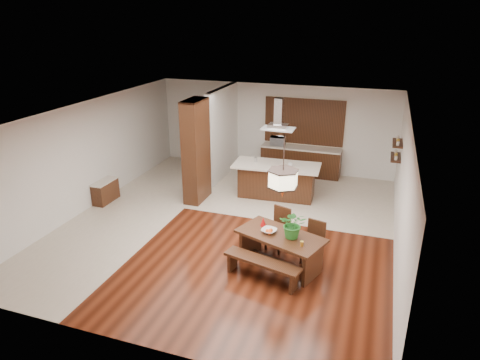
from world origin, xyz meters
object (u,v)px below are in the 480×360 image
(dining_bench, at_px, (262,270))
(microwave, at_px, (278,141))
(dining_chair_left, at_px, (277,230))
(dining_chair_right, at_px, (312,243))
(kitchen_island, at_px, (276,180))
(dining_table, at_px, (280,243))
(fruit_bowl, at_px, (269,231))
(range_hood, at_px, (279,114))
(hallway_console, at_px, (105,191))
(island_cup, at_px, (290,165))
(foliage_plant, at_px, (293,224))
(pendant_lantern, at_px, (283,167))

(dining_bench, relative_size, microwave, 3.28)
(dining_chair_left, distance_m, microwave, 5.19)
(dining_chair_right, distance_m, microwave, 5.74)
(dining_bench, height_order, kitchen_island, kitchen_island)
(dining_table, xyz_separation_m, kitchen_island, (-0.99, 3.58, -0.03))
(fruit_bowl, bearing_deg, dining_chair_right, 21.60)
(fruit_bowl, height_order, range_hood, range_hood)
(hallway_console, xyz_separation_m, kitchen_island, (4.51, 1.91, 0.20))
(hallway_console, height_order, dining_chair_right, dining_chair_right)
(island_cup, bearing_deg, kitchen_island, 170.68)
(foliage_plant, xyz_separation_m, range_hood, (-1.25, 3.62, 1.41))
(microwave, bearing_deg, dining_chair_right, -75.47)
(dining_bench, relative_size, foliage_plant, 2.68)
(hallway_console, height_order, island_cup, island_cup)
(dining_chair_left, relative_size, range_hood, 1.10)
(dining_bench, xyz_separation_m, fruit_bowl, (-0.04, 0.63, 0.56))
(pendant_lantern, relative_size, fruit_bowl, 4.24)
(island_cup, bearing_deg, pendant_lantern, -80.39)
(dining_table, distance_m, range_hood, 4.19)
(kitchen_island, bearing_deg, dining_chair_right, -67.17)
(dining_bench, height_order, fruit_bowl, fruit_bowl)
(island_cup, bearing_deg, microwave, 112.66)
(hallway_console, bearing_deg, dining_chair_left, -10.79)
(range_hood, relative_size, island_cup, 7.45)
(hallway_console, distance_m, island_cup, 5.30)
(island_cup, bearing_deg, fruit_bowl, -84.50)
(island_cup, bearing_deg, dining_chair_left, -82.78)
(range_hood, bearing_deg, island_cup, -9.91)
(dining_chair_left, height_order, kitchen_island, kitchen_island)
(dining_bench, bearing_deg, pendant_lantern, 70.04)
(pendant_lantern, distance_m, fruit_bowl, 1.48)
(dining_table, xyz_separation_m, pendant_lantern, (-0.00, 0.00, 1.69))
(hallway_console, height_order, dining_table, dining_table)
(hallway_console, relative_size, dining_table, 0.44)
(dining_chair_right, distance_m, range_hood, 4.12)
(dining_chair_right, height_order, foliage_plant, foliage_plant)
(hallway_console, xyz_separation_m, dining_table, (5.50, -1.67, 0.24))
(island_cup, xyz_separation_m, microwave, (-0.90, 2.15, 0.03))
(microwave, bearing_deg, pendant_lantern, -82.34)
(hallway_console, height_order, kitchen_island, kitchen_island)
(island_cup, bearing_deg, dining_table, -80.39)
(dining_chair_right, relative_size, kitchen_island, 0.37)
(dining_bench, relative_size, range_hood, 1.80)
(dining_table, xyz_separation_m, dining_chair_right, (0.61, 0.36, -0.09))
(dining_table, bearing_deg, kitchen_island, 105.48)
(dining_chair_left, height_order, foliage_plant, foliage_plant)
(range_hood, bearing_deg, dining_chair_left, -75.45)
(pendant_lantern, relative_size, range_hood, 1.46)
(hallway_console, relative_size, dining_chair_right, 0.94)
(kitchen_island, bearing_deg, dining_chair_left, -79.05)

